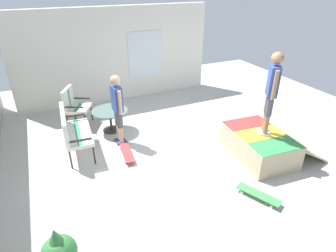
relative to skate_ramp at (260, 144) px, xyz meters
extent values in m
cube|color=beige|center=(0.72, 1.38, -0.33)|extent=(12.00, 12.00, 0.10)
cube|color=white|center=(4.52, 1.88, 1.11)|extent=(0.20, 6.00, 2.78)
cube|color=silver|center=(4.41, 0.98, 1.07)|extent=(0.03, 1.10, 1.40)
cube|color=tan|center=(0.00, 0.03, -0.01)|extent=(1.65, 1.17, 0.55)
cube|color=#338C4C|center=(-0.52, 0.08, 0.27)|extent=(0.59, 1.04, 0.01)
cube|color=yellow|center=(0.00, 0.03, 0.27)|extent=(0.59, 1.04, 0.01)
cube|color=red|center=(0.52, -0.01, 0.27)|extent=(0.59, 1.04, 0.01)
cylinder|color=#B2B2B7|center=(0.04, 0.53, 0.24)|extent=(1.51, 0.18, 0.05)
cube|color=tan|center=(-0.07, -0.83, -0.03)|extent=(1.59, 0.91, 0.46)
cylinder|color=#2D2823|center=(1.17, 3.37, -0.06)|extent=(0.04, 0.04, 0.44)
cylinder|color=#2D2823|center=(2.34, 3.30, -0.06)|extent=(0.04, 0.04, 0.44)
cylinder|color=#2D2823|center=(1.20, 3.84, -0.06)|extent=(0.04, 0.04, 0.44)
cylinder|color=#2D2823|center=(2.37, 3.77, -0.06)|extent=(0.04, 0.04, 0.44)
cube|color=silver|center=(1.77, 3.57, 0.20)|extent=(1.28, 0.62, 0.08)
cube|color=#338C66|center=(1.77, 3.57, 0.24)|extent=(1.21, 0.17, 0.00)
cube|color=silver|center=(1.79, 3.80, 0.49)|extent=(1.25, 0.15, 0.50)
cube|color=#338C66|center=(1.79, 3.80, 0.49)|extent=(0.10, 0.09, 0.46)
cube|color=#2D2823|center=(1.17, 3.60, 0.36)|extent=(0.07, 0.47, 0.04)
cube|color=#2D2823|center=(2.38, 3.53, 0.36)|extent=(0.07, 0.47, 0.04)
cylinder|color=#2D2823|center=(2.77, 3.26, -0.06)|extent=(0.04, 0.04, 0.44)
cylinder|color=#2D2823|center=(3.25, 3.01, -0.06)|extent=(0.04, 0.04, 0.44)
cylinder|color=#2D2823|center=(2.99, 3.68, -0.06)|extent=(0.04, 0.04, 0.44)
cylinder|color=#2D2823|center=(3.47, 3.43, -0.06)|extent=(0.04, 0.04, 0.44)
cube|color=silver|center=(3.12, 3.34, 0.20)|extent=(0.80, 0.77, 0.08)
cube|color=#338C66|center=(3.12, 3.34, 0.24)|extent=(0.56, 0.35, 0.00)
cube|color=silver|center=(3.23, 3.55, 0.49)|extent=(0.59, 0.35, 0.50)
cube|color=#338C66|center=(3.23, 3.55, 0.49)|extent=(0.13, 0.12, 0.46)
cube|color=#2D2823|center=(2.86, 3.48, 0.36)|extent=(0.25, 0.44, 0.04)
cube|color=#2D2823|center=(3.38, 3.21, 0.36)|extent=(0.25, 0.44, 0.04)
cylinder|color=#2D2823|center=(2.47, 2.68, 0.00)|extent=(0.06, 0.06, 0.55)
cylinder|color=#2D2823|center=(2.47, 2.68, -0.26)|extent=(0.44, 0.44, 0.03)
cylinder|color=slate|center=(2.47, 2.68, 0.28)|extent=(0.90, 0.90, 0.02)
cube|color=navy|center=(1.73, 2.62, -0.25)|extent=(0.12, 0.25, 0.05)
cylinder|color=tan|center=(1.73, 2.62, -0.03)|extent=(0.10, 0.10, 0.39)
cylinder|color=#4C4C51|center=(1.73, 2.62, 0.36)|extent=(0.13, 0.13, 0.39)
cube|color=navy|center=(1.90, 2.63, -0.25)|extent=(0.12, 0.25, 0.05)
cylinder|color=tan|center=(1.90, 2.63, -0.03)|extent=(0.10, 0.10, 0.39)
cylinder|color=#4C4C51|center=(1.90, 2.63, 0.36)|extent=(0.13, 0.13, 0.39)
cube|color=#334C99|center=(1.81, 2.63, 0.84)|extent=(0.33, 0.20, 0.58)
sphere|color=tan|center=(1.81, 2.63, 1.27)|extent=(0.22, 0.22, 0.22)
cylinder|color=tan|center=(1.61, 2.61, 0.82)|extent=(0.08, 0.08, 0.55)
cylinder|color=tan|center=(2.01, 2.64, 0.82)|extent=(0.08, 0.08, 0.55)
cube|color=silver|center=(0.05, -0.07, 0.31)|extent=(0.22, 0.26, 0.05)
cylinder|color=#9E7051|center=(0.05, -0.07, 0.53)|extent=(0.10, 0.10, 0.41)
cylinder|color=#4C4C51|center=(0.05, -0.07, 0.94)|extent=(0.13, 0.13, 0.41)
cube|color=silver|center=(-0.10, 0.02, 0.31)|extent=(0.22, 0.26, 0.05)
cylinder|color=#9E7051|center=(-0.10, 0.02, 0.53)|extent=(0.10, 0.10, 0.41)
cylinder|color=#4C4C51|center=(-0.10, 0.02, 0.94)|extent=(0.13, 0.13, 0.41)
cube|color=#334C99|center=(-0.02, -0.03, 1.45)|extent=(0.37, 0.33, 0.60)
sphere|color=#9E7051|center=(-0.02, -0.03, 1.90)|extent=(0.23, 0.23, 0.23)
cylinder|color=#9E7051|center=(0.14, -0.14, 1.43)|extent=(0.08, 0.08, 0.57)
cylinder|color=#9E7051|center=(-0.19, 0.08, 1.43)|extent=(0.08, 0.08, 0.57)
cube|color=#B23838|center=(1.17, 2.67, -0.19)|extent=(0.82, 0.28, 0.02)
cylinder|color=#333333|center=(1.44, 2.56, -0.25)|extent=(0.06, 0.04, 0.06)
cylinder|color=#333333|center=(1.46, 2.72, -0.25)|extent=(0.06, 0.04, 0.06)
cylinder|color=#333333|center=(0.89, 2.62, -0.25)|extent=(0.06, 0.04, 0.06)
cylinder|color=#333333|center=(0.90, 2.78, -0.25)|extent=(0.06, 0.04, 0.06)
cube|color=#3F8C4C|center=(-1.10, 0.93, -0.19)|extent=(0.81, 0.52, 0.02)
cylinder|color=silver|center=(-0.81, 0.98, -0.25)|extent=(0.06, 0.05, 0.06)
cylinder|color=silver|center=(-0.88, 1.12, -0.25)|extent=(0.06, 0.05, 0.06)
cylinder|color=silver|center=(-1.32, 0.74, -0.25)|extent=(0.06, 0.05, 0.06)
cylinder|color=silver|center=(-1.38, 0.89, -0.25)|extent=(0.06, 0.05, 0.06)
cone|color=#387F3D|center=(-1.25, 4.26, 0.50)|extent=(0.24, 0.24, 0.28)
camera|label=1|loc=(-3.92, 4.00, 3.26)|focal=30.16mm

